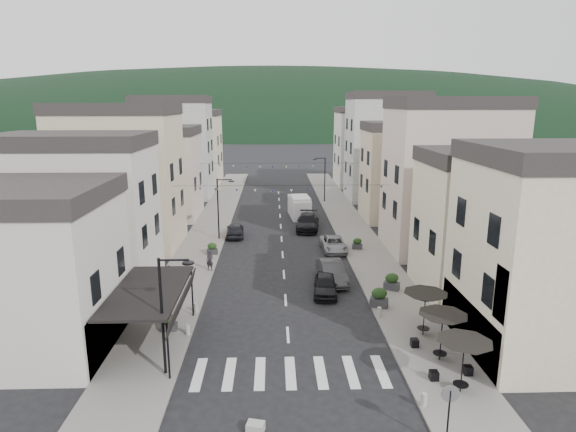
% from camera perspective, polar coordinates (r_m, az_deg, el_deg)
% --- Properties ---
extents(ground, '(700.00, 700.00, 0.00)m').
position_cam_1_polar(ground, '(23.25, 0.47, -20.64)').
color(ground, black).
rests_on(ground, ground).
extents(sidewalk_left, '(4.00, 76.00, 0.12)m').
position_cam_1_polar(sidewalk_left, '(53.32, -8.97, -0.95)').
color(sidewalk_left, slate).
rests_on(sidewalk_left, ground).
extents(sidewalk_right, '(4.00, 76.00, 0.12)m').
position_cam_1_polar(sidewalk_right, '(53.54, 7.17, -0.83)').
color(sidewalk_right, slate).
rests_on(sidewalk_right, ground).
extents(hill_backdrop, '(640.00, 360.00, 70.00)m').
position_cam_1_polar(hill_backdrop, '(319.56, -1.67, 10.88)').
color(hill_backdrop, black).
rests_on(hill_backdrop, ground).
extents(bistro_building, '(10.00, 8.00, 10.00)m').
position_cam_1_polar(bistro_building, '(28.97, 30.25, -4.58)').
color(bistro_building, beige).
rests_on(bistro_building, ground).
extents(boutique_awning, '(3.77, 7.50, 3.28)m').
position_cam_1_polar(boutique_awning, '(27.00, -15.70, -8.68)').
color(boutique_awning, black).
rests_on(boutique_awning, ground).
extents(buildings_row_left, '(10.20, 54.16, 14.00)m').
position_cam_1_polar(buildings_row_left, '(59.07, -15.29, 6.10)').
color(buildings_row_left, beige).
rests_on(buildings_row_left, ground).
extents(buildings_row_right, '(10.20, 54.16, 14.50)m').
position_cam_1_polar(buildings_row_right, '(58.32, 13.50, 6.31)').
color(buildings_row_right, beige).
rests_on(buildings_row_right, ground).
extents(cafe_terrace, '(2.50, 8.10, 2.53)m').
position_cam_1_polar(cafe_terrace, '(25.93, 17.85, -11.59)').
color(cafe_terrace, black).
rests_on(cafe_terrace, ground).
extents(streetlamp_left_near, '(1.70, 0.56, 6.00)m').
position_cam_1_polar(streetlamp_left_near, '(23.76, -14.11, -10.13)').
color(streetlamp_left_near, black).
rests_on(streetlamp_left_near, ground).
extents(streetlamp_left_far, '(1.70, 0.56, 6.00)m').
position_cam_1_polar(streetlamp_left_far, '(46.51, -7.97, 1.60)').
color(streetlamp_left_far, black).
rests_on(streetlamp_left_far, ground).
extents(streetlamp_right_far, '(1.70, 0.56, 6.00)m').
position_cam_1_polar(streetlamp_right_far, '(64.31, 4.14, 4.90)').
color(streetlamp_right_far, black).
rests_on(streetlamp_right_far, ground).
extents(traffic_sign, '(0.70, 0.07, 2.70)m').
position_cam_1_polar(traffic_sign, '(20.36, 18.59, -20.35)').
color(traffic_sign, black).
rests_on(traffic_sign, ground).
extents(bollards, '(11.66, 10.26, 0.60)m').
position_cam_1_polar(bollards, '(27.80, 0.02, -13.59)').
color(bollards, gray).
rests_on(bollards, ground).
extents(bunting_near, '(19.00, 0.28, 0.62)m').
position_cam_1_polar(bunting_near, '(41.94, -0.69, 3.18)').
color(bunting_near, black).
rests_on(bunting_near, ground).
extents(bunting_far, '(19.00, 0.28, 0.62)m').
position_cam_1_polar(bunting_far, '(57.77, -1.00, 5.95)').
color(bunting_far, black).
rests_on(bunting_far, ground).
extents(parked_car_a, '(2.03, 4.16, 1.37)m').
position_cam_1_polar(parked_car_a, '(33.81, 4.46, -8.11)').
color(parked_car_a, black).
rests_on(parked_car_a, ground).
extents(parked_car_b, '(2.05, 4.85, 1.56)m').
position_cam_1_polar(parked_car_b, '(36.04, 5.22, -6.59)').
color(parked_car_b, '#313133').
rests_on(parked_car_b, ground).
extents(parked_car_c, '(2.30, 4.64, 1.26)m').
position_cam_1_polar(parked_car_c, '(43.46, 5.41, -3.32)').
color(parked_car_c, gray).
rests_on(parked_car_c, ground).
extents(parked_car_d, '(2.88, 5.76, 1.61)m').
position_cam_1_polar(parked_car_d, '(50.47, 2.35, -0.73)').
color(parked_car_d, black).
rests_on(parked_car_d, ground).
extents(parked_car_e, '(1.93, 4.28, 1.42)m').
position_cam_1_polar(parked_car_e, '(48.04, -6.29, -1.64)').
color(parked_car_e, black).
rests_on(parked_car_e, ground).
extents(delivery_van, '(2.56, 5.45, 2.53)m').
position_cam_1_polar(delivery_van, '(56.05, 1.36, 1.14)').
color(delivery_van, white).
rests_on(delivery_van, ground).
extents(pedestrian_a, '(0.67, 0.52, 1.61)m').
position_cam_1_polar(pedestrian_a, '(38.36, -9.25, -5.24)').
color(pedestrian_a, black).
rests_on(pedestrian_a, sidewalk_left).
extents(pedestrian_b, '(0.93, 0.88, 1.52)m').
position_cam_1_polar(pedestrian_b, '(35.78, -13.93, -6.91)').
color(pedestrian_b, black).
rests_on(pedestrian_b, sidewalk_left).
extents(concrete_block_c, '(0.80, 0.65, 0.40)m').
position_cam_1_polar(concrete_block_c, '(21.24, -3.87, -23.72)').
color(concrete_block_c, '#9D9C96').
rests_on(concrete_block_c, ground).
extents(planter_la, '(0.91, 0.52, 1.00)m').
position_cam_1_polar(planter_la, '(29.28, -13.93, -12.15)').
color(planter_la, '#2D2E30').
rests_on(planter_la, sidewalk_left).
extents(planter_lb, '(1.01, 0.69, 1.03)m').
position_cam_1_polar(planter_lb, '(42.49, -8.97, -3.83)').
color(planter_lb, '#29292B').
rests_on(planter_lb, sidewalk_left).
extents(planter_ra, '(1.29, 0.98, 1.28)m').
position_cam_1_polar(planter_ra, '(31.99, 10.74, -9.48)').
color(planter_ra, '#2F2F31').
rests_on(planter_ra, sidewalk_right).
extents(planter_rb, '(1.23, 0.98, 1.21)m').
position_cam_1_polar(planter_rb, '(34.95, 12.20, -7.62)').
color(planter_rb, '#333336').
rests_on(planter_rb, sidewalk_right).
extents(planter_rc, '(0.94, 0.58, 1.00)m').
position_cam_1_polar(planter_rc, '(43.91, 8.21, -3.26)').
color(planter_rc, '#303032').
rests_on(planter_rc, sidewalk_right).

